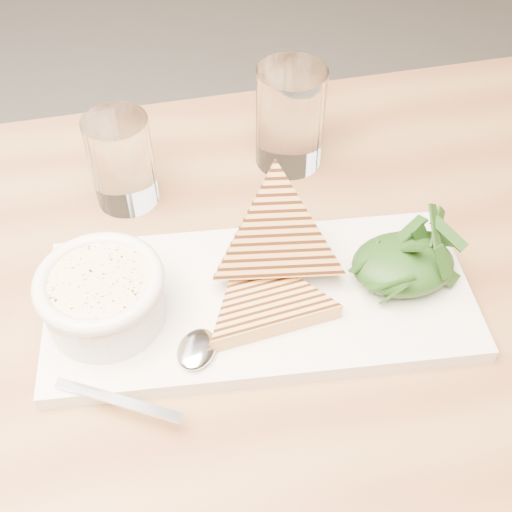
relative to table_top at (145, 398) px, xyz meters
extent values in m
cube|color=#9C7143|center=(0.00, 0.00, 0.00)|extent=(1.31, 0.90, 0.04)
cylinder|color=#9C7143|center=(0.59, 0.38, -0.36)|extent=(0.06, 0.06, 0.69)
cube|color=white|center=(0.12, 0.07, 0.03)|extent=(0.42, 0.21, 0.02)
cylinder|color=white|center=(-0.02, 0.07, 0.06)|extent=(0.11, 0.11, 0.04)
cylinder|color=#FDDFA9|center=(-0.02, 0.07, 0.09)|extent=(0.09, 0.09, 0.01)
torus|color=white|center=(-0.02, 0.07, 0.09)|extent=(0.12, 0.12, 0.01)
ellipsoid|color=black|center=(0.26, 0.06, 0.06)|extent=(0.10, 0.08, 0.04)
ellipsoid|color=silver|center=(0.05, 0.01, 0.04)|extent=(0.05, 0.06, 0.01)
cube|color=silver|center=(-0.02, -0.02, 0.04)|extent=(0.10, 0.06, 0.00)
cylinder|color=white|center=(0.00, 0.25, 0.07)|extent=(0.07, 0.07, 0.11)
cylinder|color=white|center=(0.20, 0.28, 0.08)|extent=(0.08, 0.08, 0.12)
camera|label=1|loc=(0.04, -0.31, 0.52)|focal=45.00mm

